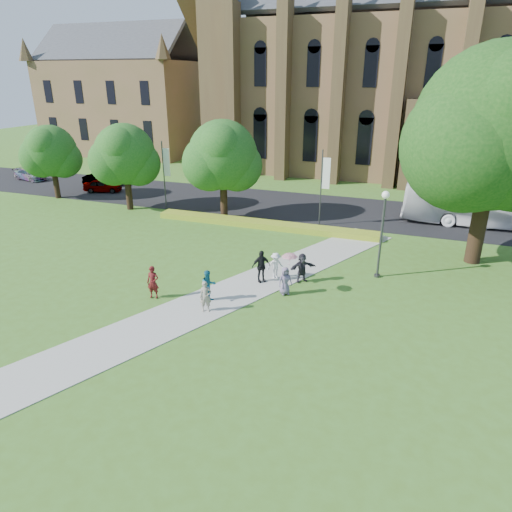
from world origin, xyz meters
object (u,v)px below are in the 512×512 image
at_px(car_1, 104,179).
at_px(car_2, 30,175).
at_px(pedestrian_0, 153,282).
at_px(streetlamp, 383,224).
at_px(car_0, 103,186).
at_px(large_tree, 497,128).
at_px(tour_coach, 481,205).

distance_m(car_1, car_2, 9.64).
height_order(car_2, pedestrian_0, pedestrian_0).
bearing_deg(streetlamp, car_0, 157.43).
bearing_deg(car_1, car_0, -161.08).
xyz_separation_m(streetlamp, pedestrian_0, (-11.04, -7.01, -2.35)).
bearing_deg(car_0, car_1, 18.11).
relative_size(car_2, pedestrian_0, 2.36).
xyz_separation_m(streetlamp, car_2, (-40.23, 13.86, -2.66)).
distance_m(car_2, pedestrian_0, 35.89).
xyz_separation_m(car_2, pedestrian_0, (29.19, -20.87, 0.30)).
height_order(streetlamp, large_tree, large_tree).
xyz_separation_m(large_tree, car_2, (-45.73, 9.36, -7.73)).
height_order(large_tree, pedestrian_0, large_tree).
distance_m(streetlamp, car_1, 33.97).
bearing_deg(car_2, tour_coach, -81.22).
relative_size(car_1, car_2, 1.00).
xyz_separation_m(car_1, pedestrian_0, (19.57, -21.50, 0.22)).
bearing_deg(large_tree, car_2, 168.43).
xyz_separation_m(streetlamp, large_tree, (5.50, 4.50, 5.07)).
bearing_deg(tour_coach, large_tree, 172.65).
height_order(large_tree, car_1, large_tree).
relative_size(streetlamp, car_2, 1.23).
relative_size(car_0, car_2, 0.89).
relative_size(car_0, pedestrian_0, 2.10).
distance_m(streetlamp, pedestrian_0, 13.29).
distance_m(car_1, pedestrian_0, 29.07).
height_order(tour_coach, pedestrian_0, tour_coach).
distance_m(large_tree, car_1, 38.24).
bearing_deg(pedestrian_0, streetlamp, 23.23).
bearing_deg(car_2, car_1, -76.38).
height_order(tour_coach, car_1, tour_coach).
xyz_separation_m(tour_coach, car_0, (-35.34, -0.99, -1.02)).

